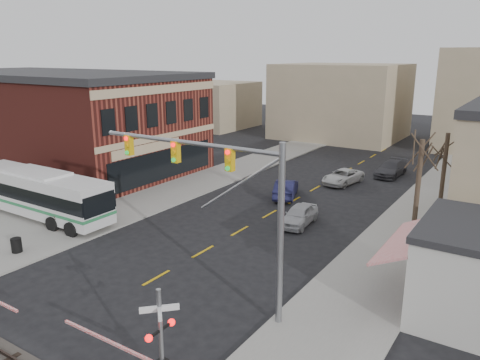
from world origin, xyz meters
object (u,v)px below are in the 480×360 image
object	(u,v)px
transit_bus	(39,193)
car_a	(299,215)
car_c	(343,177)
trash_bin	(16,245)
pedestrian_near	(59,216)
rr_crossing_east	(152,340)
car_b	(286,188)
traffic_signal_mast	(226,187)
car_d	(391,169)
pedestrian_far	(91,203)

from	to	relation	value
transit_bus	car_a	world-z (taller)	transit_bus
transit_bus	car_c	xyz separation A→B (m)	(14.78, 20.35, -1.19)
trash_bin	pedestrian_near	size ratio (longest dim) A/B	0.44
transit_bus	trash_bin	bearing A→B (deg)	-46.43
rr_crossing_east	car_a	world-z (taller)	rr_crossing_east
car_c	pedestrian_near	xyz separation A→B (m)	(-11.19, -21.44, 0.44)
car_b	car_c	bearing A→B (deg)	-130.34
traffic_signal_mast	car_b	xyz separation A→B (m)	(-5.66, 16.71, -5.00)
car_b	car_d	distance (m)	12.74
car_c	pedestrian_far	world-z (taller)	pedestrian_far
car_d	rr_crossing_east	bearing A→B (deg)	-84.63
trash_bin	pedestrian_far	size ratio (longest dim) A/B	0.56
traffic_signal_mast	pedestrian_near	distance (m)	15.28
transit_bus	pedestrian_near	xyz separation A→B (m)	(3.59, -1.09, -0.74)
car_c	pedestrian_near	size ratio (longest dim) A/B	2.39
traffic_signal_mast	car_d	xyz separation A→B (m)	(-0.44, 28.33, -5.03)
transit_bus	car_d	distance (m)	31.05
rr_crossing_east	car_d	xyz separation A→B (m)	(-1.52, 34.33, -1.26)
traffic_signal_mast	pedestrian_near	world-z (taller)	traffic_signal_mast
pedestrian_near	pedestrian_far	size ratio (longest dim) A/B	1.28
trash_bin	pedestrian_far	bearing A→B (deg)	105.81
rr_crossing_east	pedestrian_far	world-z (taller)	rr_crossing_east
car_b	pedestrian_far	size ratio (longest dim) A/B	2.95
car_d	transit_bus	bearing A→B (deg)	-121.74
rr_crossing_east	car_a	xyz separation A→B (m)	(-3.01, 17.51, -1.28)
traffic_signal_mast	pedestrian_near	size ratio (longest dim) A/B	5.15
traffic_signal_mast	car_a	bearing A→B (deg)	99.52
pedestrian_near	traffic_signal_mast	bearing A→B (deg)	-72.19
car_a	car_c	xyz separation A→B (m)	(-1.34, 11.62, -0.05)
transit_bus	car_b	bearing A→B (deg)	48.38
trash_bin	car_d	size ratio (longest dim) A/B	0.17
rr_crossing_east	car_c	distance (m)	29.48
pedestrian_far	car_b	bearing A→B (deg)	-13.55
car_d	pedestrian_near	world-z (taller)	pedestrian_near
rr_crossing_east	car_c	world-z (taller)	rr_crossing_east
trash_bin	pedestrian_near	world-z (taller)	pedestrian_near
pedestrian_near	pedestrian_far	bearing A→B (deg)	42.64
traffic_signal_mast	pedestrian_far	size ratio (longest dim) A/B	6.59
transit_bus	pedestrian_far	bearing A→B (deg)	45.20
traffic_signal_mast	trash_bin	bearing A→B (deg)	-172.09
car_c	car_d	bearing A→B (deg)	71.33
car_a	car_b	size ratio (longest dim) A/B	0.91
car_b	car_c	size ratio (longest dim) A/B	0.97
pedestrian_far	rr_crossing_east	bearing A→B (deg)	-96.56
car_d	pedestrian_near	xyz separation A→B (m)	(-14.02, -26.64, 0.37)
transit_bus	rr_crossing_east	bearing A→B (deg)	-24.66
trash_bin	traffic_signal_mast	bearing A→B (deg)	7.91
transit_bus	car_c	world-z (taller)	transit_bus
car_d	traffic_signal_mast	bearing A→B (deg)	-86.29
transit_bus	trash_bin	distance (m)	6.57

